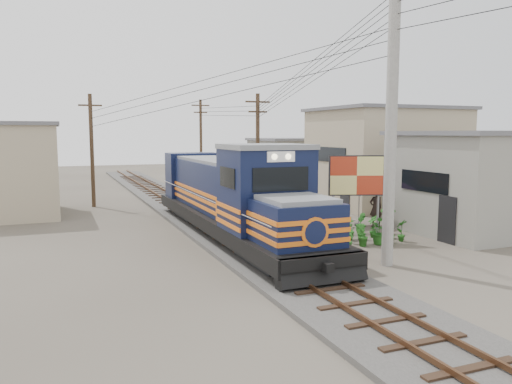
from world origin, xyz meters
name	(u,v)px	position (x,y,z in m)	size (l,w,h in m)	color
ground	(290,272)	(0.00, 0.00, 0.00)	(120.00, 120.00, 0.00)	#473F35
ballast	(206,221)	(0.00, 10.00, 0.08)	(3.60, 70.00, 0.16)	#595651
track	(206,217)	(0.00, 10.00, 0.26)	(1.15, 70.00, 0.12)	#51331E
locomotive	(232,198)	(0.00, 5.90, 1.77)	(3.01, 16.41, 4.07)	black
utility_pole_main	(391,121)	(3.50, -0.50, 5.00)	(0.40, 0.40, 10.00)	#9E9B93
wooden_pole_mid	(258,148)	(4.50, 14.00, 3.68)	(1.60, 0.24, 7.00)	#4C3826
wooden_pole_far	(201,141)	(4.80, 28.00, 3.93)	(1.60, 0.24, 7.50)	#4C3826
wooden_pole_left	(92,148)	(-5.00, 18.00, 3.68)	(1.60, 0.24, 7.00)	#4C3826
power_lines	(210,70)	(-0.14, 8.49, 7.56)	(9.65, 19.00, 3.30)	black
shophouse_front	(484,181)	(11.50, 3.00, 2.36)	(7.35, 6.30, 4.70)	gray
shophouse_mid	(385,157)	(12.50, 12.00, 3.11)	(8.40, 7.35, 6.20)	tan
shophouse_back	(295,164)	(11.00, 22.00, 2.11)	(6.30, 6.30, 4.20)	gray
billboard	(356,178)	(4.76, 3.45, 2.71)	(2.27, 0.94, 3.67)	#99999E
market_umbrella	(359,187)	(6.81, 6.26, 1.96)	(2.34, 2.34, 2.23)	black
vendor	(376,208)	(7.45, 5.75, 0.94)	(0.69, 0.45, 1.89)	black
plant_nursery	(363,230)	(5.07, 3.28, 0.47)	(3.40, 3.04, 1.09)	#215D1A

